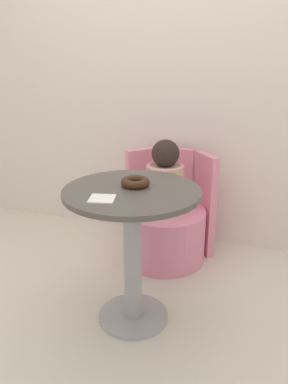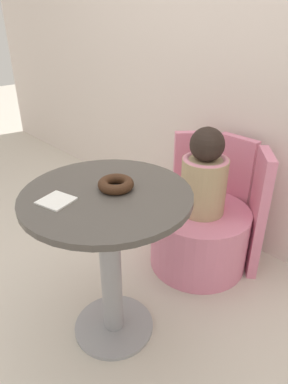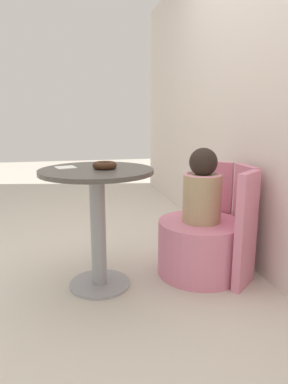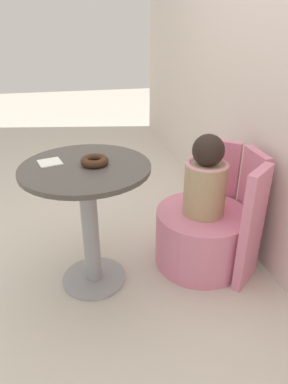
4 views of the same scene
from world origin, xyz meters
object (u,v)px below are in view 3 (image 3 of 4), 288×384
at_px(tub_chair, 200,247).
at_px(child_figure, 202,189).
at_px(round_table, 97,204).
at_px(donut, 105,165).

xyz_separation_m(tub_chair, child_figure, (0.00, 0.00, 0.39)).
relative_size(round_table, donut, 5.20).
xyz_separation_m(round_table, child_figure, (-0.04, 0.66, 0.05)).
height_order(round_table, child_figure, child_figure).
xyz_separation_m(tub_chair, donut, (0.04, -0.61, 0.56)).
height_order(round_table, tub_chair, round_table).
bearing_deg(tub_chair, round_table, -86.68).
bearing_deg(tub_chair, child_figure, 90.00).
xyz_separation_m(child_figure, donut, (0.04, -0.61, 0.17)).
height_order(tub_chair, donut, donut).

